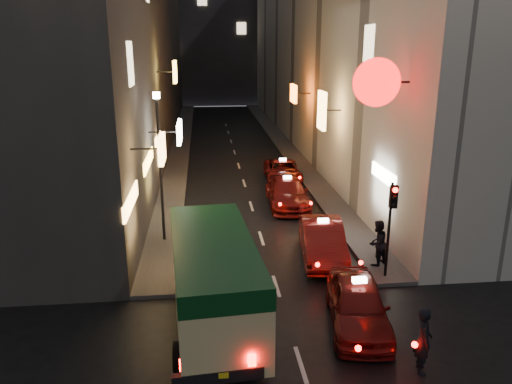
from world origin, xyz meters
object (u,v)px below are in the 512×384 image
object	(u,v)px
traffic_light	(392,210)
pedestrian_crossing	(424,336)
lamp_post	(160,158)
minibus	(214,272)
taxi_near	(358,301)

from	to	relation	value
traffic_light	pedestrian_crossing	bearing A→B (deg)	-100.44
lamp_post	pedestrian_crossing	bearing A→B (deg)	-52.81
minibus	taxi_near	bearing A→B (deg)	-6.31
taxi_near	traffic_light	xyz separation A→B (m)	(1.94, 2.76, 1.85)
minibus	pedestrian_crossing	distance (m)	6.02
minibus	lamp_post	size ratio (longest dim) A/B	1.07
minibus	lamp_post	distance (m)	7.36
minibus	traffic_light	world-z (taller)	traffic_light
taxi_near	lamp_post	distance (m)	10.03
taxi_near	pedestrian_crossing	distance (m)	2.51
taxi_near	traffic_light	world-z (taller)	traffic_light
pedestrian_crossing	traffic_light	xyz separation A→B (m)	(0.93, 5.05, 1.65)
traffic_light	lamp_post	world-z (taller)	lamp_post
minibus	pedestrian_crossing	xyz separation A→B (m)	(5.30, -2.76, -0.74)
minibus	traffic_light	distance (m)	6.70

